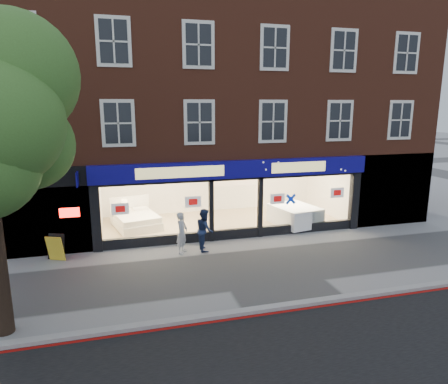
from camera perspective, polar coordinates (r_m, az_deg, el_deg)
name	(u,v)px	position (r m, az deg, el deg)	size (l,w,h in m)	color
ground	(261,266)	(14.07, 5.38, -10.50)	(120.00, 120.00, 0.00)	gray
kerb_line	(301,309)	(11.51, 11.01, -16.12)	(60.00, 0.10, 0.01)	#8C0A07
kerb_stone	(298,304)	(11.64, 10.57, -15.45)	(60.00, 0.25, 0.12)	gray
showroom_floor	(222,223)	(18.77, -0.25, -4.38)	(11.00, 4.50, 0.10)	tan
building	(213,79)	(19.65, -1.64, 15.89)	(19.00, 8.26, 10.30)	brown
display_bed	(136,220)	(18.24, -12.45, -3.90)	(2.23, 2.51, 1.22)	white
bedside_table	(125,218)	(18.90, -13.95, -3.61)	(0.45, 0.45, 0.55)	brown
mattress_stack	(295,215)	(18.55, 10.07, -3.28)	(2.10, 2.44, 0.84)	white
sofa	(293,210)	(20.08, 9.88, -2.57)	(1.69, 0.66, 0.49)	black
a_board	(56,248)	(15.56, -22.90, -7.33)	(0.62, 0.40, 0.95)	gold
pedestrian_grey	(182,233)	(15.00, -6.03, -5.82)	(0.58, 0.38, 1.58)	#B6B8BF
pedestrian_blue	(205,230)	(15.24, -2.78, -5.39)	(0.79, 0.62, 1.62)	#1B294E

